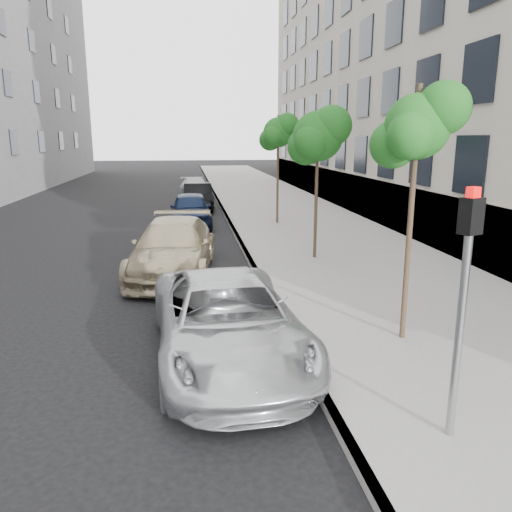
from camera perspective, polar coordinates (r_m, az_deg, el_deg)
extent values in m
plane|color=black|center=(7.81, -1.65, -15.65)|extent=(160.00, 160.00, 0.00)
cube|color=gray|center=(31.42, 1.27, 6.61)|extent=(6.40, 72.00, 0.14)
cube|color=#9E9B93|center=(31.07, -4.46, 6.50)|extent=(0.15, 72.00, 0.14)
cylinder|color=#38281C|center=(9.28, 17.24, 4.20)|extent=(0.10, 0.10, 4.53)
sphere|color=#19641E|center=(9.17, 17.93, 13.89)|extent=(1.11, 1.11, 1.11)
sphere|color=#19641E|center=(9.16, 20.68, 15.57)|extent=(0.89, 0.89, 0.89)
sphere|color=#19641E|center=(9.28, 15.41, 12.18)|extent=(0.84, 0.84, 0.84)
cylinder|color=#38281C|center=(15.37, 6.92, 7.86)|extent=(0.10, 0.10, 4.38)
sphere|color=#19641E|center=(15.30, 7.09, 13.42)|extent=(1.49, 1.49, 1.49)
sphere|color=#19641E|center=(15.21, 8.63, 14.50)|extent=(1.19, 1.19, 1.19)
sphere|color=#19641E|center=(15.47, 5.71, 12.34)|extent=(1.12, 1.12, 1.12)
cylinder|color=#38281C|center=(21.69, 2.49, 9.77)|extent=(0.10, 0.10, 4.55)
sphere|color=#19641E|center=(21.65, 2.53, 13.93)|extent=(1.25, 1.25, 1.25)
sphere|color=#19641E|center=(21.52, 3.59, 14.72)|extent=(1.00, 1.00, 1.00)
sphere|color=#19641E|center=(21.84, 1.61, 13.15)|extent=(0.94, 0.94, 0.94)
cylinder|color=#939699|center=(6.56, 22.15, -8.78)|extent=(0.10, 0.10, 2.57)
cube|color=black|center=(6.18, 23.37, 4.22)|extent=(0.29, 0.26, 0.42)
cube|color=red|center=(6.15, 23.60, 6.70)|extent=(0.17, 0.15, 0.12)
imported|color=silver|center=(8.65, -3.30, -7.41)|extent=(2.73, 5.34, 1.44)
imported|color=tan|center=(14.22, -9.44, 0.92)|extent=(2.70, 5.45, 1.52)
imported|color=#0F1A35|center=(22.02, -7.48, 5.30)|extent=(1.75, 4.28, 1.45)
imported|color=black|center=(26.99, -6.66, 6.74)|extent=(1.53, 4.23, 1.39)
imported|color=#ADAFB5|center=(32.26, -6.96, 7.68)|extent=(2.11, 4.41, 1.24)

